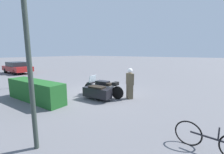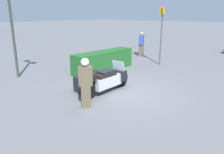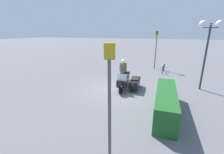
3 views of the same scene
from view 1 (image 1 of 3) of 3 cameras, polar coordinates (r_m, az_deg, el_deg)
ground_plane at (r=9.37m, az=-4.61°, el=-6.45°), size 160.00×160.00×0.00m
police_motorcycle at (r=8.50m, az=-5.17°, el=-4.73°), size 2.69×1.29×1.18m
officer_rider at (r=8.28m, az=6.81°, el=-2.18°), size 0.54×0.51×1.70m
hedge_bush_curbside at (r=8.92m, az=-27.18°, el=-4.70°), size 3.95×0.89×1.08m
twin_lamp_post at (r=4.32m, az=-30.40°, el=21.44°), size 0.42×1.28×4.34m
traffic_light_near at (r=12.43m, az=-29.26°, el=6.79°), size 0.22×0.28×3.42m
parked_car_background at (r=21.78m, az=-32.38°, el=3.14°), size 4.62×2.17×1.39m
bicycle_parked at (r=4.84m, az=33.36°, el=-19.42°), size 1.74×0.25×0.76m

